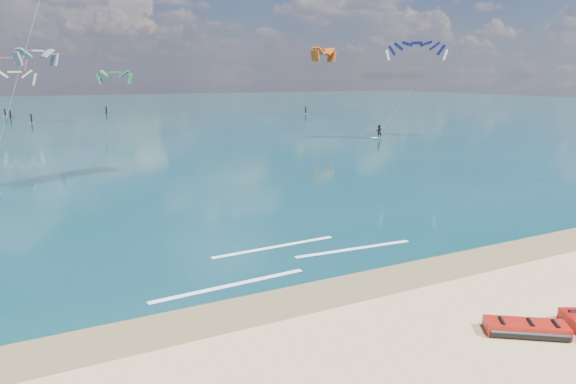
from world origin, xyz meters
name	(u,v)px	position (x,y,z in m)	size (l,w,h in m)	color
ground	(138,153)	(0.00, 40.00, 0.00)	(320.00, 320.00, 0.00)	tan
wet_sand_strip	(346,288)	(0.00, 3.00, 0.00)	(320.00, 2.40, 0.01)	brown
sea	(76,112)	(0.00, 104.00, 0.02)	(320.00, 200.00, 0.04)	#0A3639
packed_kite_mid	(525,334)	(2.86, -2.18, 0.00)	(2.50, 1.15, 0.42)	#AE170C
kitesurfer_far	(399,83)	(29.55, 37.02, 6.56)	(7.83, 6.55, 12.33)	#9ECC1E
shoreline_foam	(288,259)	(-0.51, 6.47, 0.05)	(11.97, 3.61, 0.01)	white
distant_kites	(42,87)	(-6.54, 82.80, 5.54)	(80.17, 29.69, 14.13)	#2E7E40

